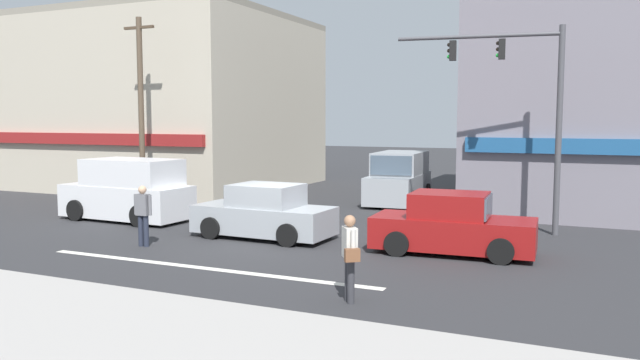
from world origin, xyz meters
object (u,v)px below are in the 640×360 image
(traffic_light_mast, at_px, (525,95))
(sedan_parked_curbside, at_px, (264,214))
(sedan_crossing_leftbound, at_px, (452,226))
(pedestrian_foreground_with_bag, at_px, (350,253))
(utility_pole_far_right, at_px, (589,84))
(van_crossing_center, at_px, (128,191))
(utility_pole_near_left, at_px, (141,109))
(pedestrian_mid_crossing, at_px, (143,212))
(van_approaching_near, at_px, (399,179))

(traffic_light_mast, relative_size, sedan_parked_curbside, 1.50)
(sedan_crossing_leftbound, xyz_separation_m, pedestrian_foreground_with_bag, (-0.80, -5.14, 0.24))
(utility_pole_far_right, xyz_separation_m, van_crossing_center, (-14.29, -5.69, -3.59))
(utility_pole_near_left, bearing_deg, utility_pole_far_right, 10.01)
(utility_pole_far_right, distance_m, pedestrian_mid_crossing, 14.56)
(sedan_crossing_leftbound, distance_m, pedestrian_foreground_with_bag, 5.21)
(van_crossing_center, bearing_deg, sedan_parked_curbside, -8.54)
(sedan_parked_curbside, xyz_separation_m, pedestrian_foreground_with_bag, (4.69, -5.02, 0.24))
(traffic_light_mast, height_order, van_crossing_center, traffic_light_mast)
(utility_pole_far_right, relative_size, sedan_parked_curbside, 2.14)
(traffic_light_mast, bearing_deg, utility_pole_far_right, 58.47)
(sedan_parked_curbside, xyz_separation_m, pedestrian_mid_crossing, (-2.37, -2.47, 0.24))
(van_approaching_near, bearing_deg, utility_pole_far_right, -18.73)
(utility_pole_near_left, distance_m, van_crossing_center, 4.41)
(van_crossing_center, xyz_separation_m, pedestrian_mid_crossing, (3.46, -3.35, -0.06))
(utility_pole_far_right, distance_m, van_approaching_near, 8.35)
(traffic_light_mast, relative_size, pedestrian_foreground_with_bag, 3.71)
(sedan_crossing_leftbound, xyz_separation_m, van_crossing_center, (-11.33, 0.75, 0.29))
(pedestrian_foreground_with_bag, bearing_deg, van_crossing_center, 150.76)
(utility_pole_far_right, bearing_deg, pedestrian_mid_crossing, -140.15)
(pedestrian_mid_crossing, bearing_deg, pedestrian_foreground_with_bag, -19.83)
(pedestrian_foreground_with_bag, bearing_deg, van_approaching_near, 103.57)
(van_approaching_near, relative_size, pedestrian_mid_crossing, 2.83)
(utility_pole_near_left, height_order, sedan_crossing_leftbound, utility_pole_near_left)
(utility_pole_near_left, relative_size, sedan_parked_curbside, 1.79)
(utility_pole_near_left, height_order, traffic_light_mast, utility_pole_near_left)
(sedan_crossing_leftbound, bearing_deg, pedestrian_mid_crossing, -161.74)
(van_crossing_center, distance_m, pedestrian_mid_crossing, 4.82)
(sedan_crossing_leftbound, height_order, van_crossing_center, van_crossing_center)
(van_crossing_center, bearing_deg, traffic_light_mast, 13.20)
(pedestrian_foreground_with_bag, height_order, pedestrian_mid_crossing, same)
(utility_pole_near_left, relative_size, van_crossing_center, 1.59)
(utility_pole_near_left, xyz_separation_m, utility_pole_far_right, (16.07, 2.83, 0.75))
(van_approaching_near, bearing_deg, van_crossing_center, -131.38)
(traffic_light_mast, relative_size, sedan_crossing_leftbound, 1.48)
(utility_pole_near_left, xyz_separation_m, van_approaching_near, (8.93, 5.26, -2.84))
(van_approaching_near, bearing_deg, pedestrian_mid_crossing, -107.82)
(traffic_light_mast, bearing_deg, sedan_crossing_leftbound, -109.11)
(sedan_parked_curbside, bearing_deg, van_crossing_center, 171.46)
(traffic_light_mast, distance_m, van_crossing_center, 13.34)
(sedan_crossing_leftbound, height_order, pedestrian_mid_crossing, pedestrian_mid_crossing)
(utility_pole_near_left, xyz_separation_m, sedan_parked_curbside, (7.62, -3.73, -3.14))
(utility_pole_near_left, distance_m, pedestrian_mid_crossing, 8.62)
(traffic_light_mast, xyz_separation_m, van_crossing_center, (-12.61, -2.96, -3.17))
(utility_pole_near_left, xyz_separation_m, pedestrian_mid_crossing, (5.24, -6.20, -2.90))
(utility_pole_near_left, relative_size, traffic_light_mast, 1.19)
(van_approaching_near, height_order, pedestrian_mid_crossing, van_approaching_near)
(utility_pole_far_right, distance_m, pedestrian_foreground_with_bag, 12.71)
(traffic_light_mast, relative_size, van_approaching_near, 1.31)
(pedestrian_mid_crossing, bearing_deg, van_crossing_center, 135.99)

